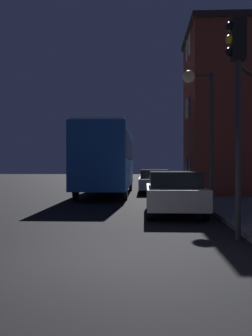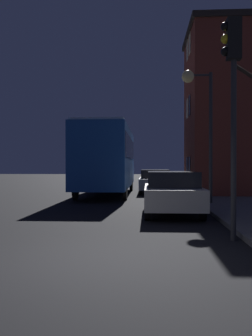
# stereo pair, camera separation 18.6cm
# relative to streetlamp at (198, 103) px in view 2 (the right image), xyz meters

# --- Properties ---
(ground_plane) EXTENTS (120.00, 120.00, 0.00)m
(ground_plane) POSITION_rel_streetlamp_xyz_m (-3.03, -8.73, -4.08)
(ground_plane) COLOR black
(brick_building) EXTENTS (3.71, 5.60, 8.92)m
(brick_building) POSITION_rel_streetlamp_xyz_m (1.98, 5.86, 0.52)
(brick_building) COLOR brown
(brick_building) RESTS_ON sidewalk
(streetlamp) EXTENTS (1.22, 0.50, 5.27)m
(streetlamp) POSITION_rel_streetlamp_xyz_m (0.00, 0.00, 0.00)
(streetlamp) COLOR #28282B
(streetlamp) RESTS_ON sidewalk
(traffic_light) EXTENTS (0.43, 0.24, 4.80)m
(traffic_light) POSITION_rel_streetlamp_xyz_m (-0.18, -6.82, -0.66)
(traffic_light) COLOR #28282B
(traffic_light) RESTS_ON ground
(bus) EXTENTS (2.52, 9.70, 3.67)m
(bus) POSITION_rel_streetlamp_xyz_m (-4.22, 5.41, -1.90)
(bus) COLOR #194793
(bus) RESTS_ON ground
(car_near_lane) EXTENTS (1.79, 4.05, 1.42)m
(car_near_lane) POSITION_rel_streetlamp_xyz_m (-1.20, -2.72, -3.34)
(car_near_lane) COLOR beige
(car_near_lane) RESTS_ON ground
(car_mid_lane) EXTENTS (1.82, 4.60, 1.36)m
(car_mid_lane) POSITION_rel_streetlamp_xyz_m (-1.59, 6.87, -3.37)
(car_mid_lane) COLOR #B7BABF
(car_mid_lane) RESTS_ON ground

